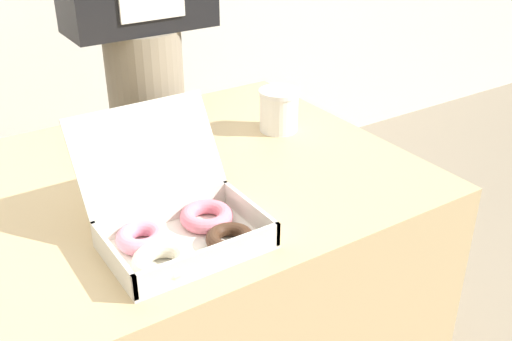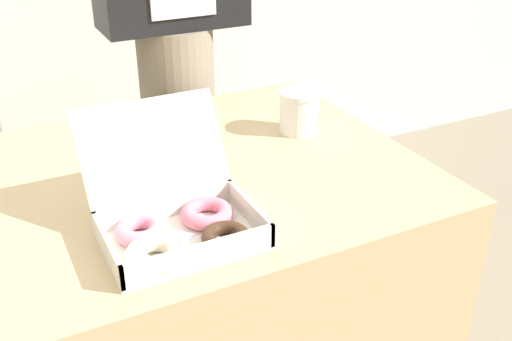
# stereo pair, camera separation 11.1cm
# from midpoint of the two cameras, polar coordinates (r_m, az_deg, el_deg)

# --- Properties ---
(table) EXTENTS (1.08, 0.84, 0.78)m
(table) POSITION_cam_midpoint_polar(r_m,az_deg,el_deg) (1.58, -4.19, -12.71)
(table) COLOR tan
(table) RESTS_ON ground_plane
(donut_box) EXTENTS (0.28, 0.32, 0.22)m
(donut_box) POSITION_cam_midpoint_polar(r_m,az_deg,el_deg) (1.11, -4.82, -4.86)
(donut_box) COLOR white
(donut_box) RESTS_ON table
(coffee_cup) EXTENTS (0.10, 0.10, 0.11)m
(coffee_cup) POSITION_cam_midpoint_polar(r_m,az_deg,el_deg) (1.55, 6.16, 5.57)
(coffee_cup) COLOR white
(coffee_cup) RESTS_ON table
(person_customer) EXTENTS (0.44, 0.24, 1.79)m
(person_customer) POSITION_cam_midpoint_polar(r_m,az_deg,el_deg) (1.91, -6.23, 14.19)
(person_customer) COLOR gray
(person_customer) RESTS_ON ground_plane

